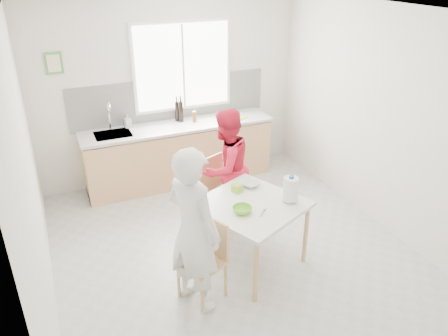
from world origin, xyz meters
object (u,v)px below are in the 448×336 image
at_px(person_white, 194,231).
at_px(bowl_white, 251,184).
at_px(bowl_green, 242,210).
at_px(chair_left, 206,256).
at_px(person_red, 225,168).
at_px(milk_jug, 291,189).
at_px(wine_bottle_a, 181,111).
at_px(dining_table, 251,210).
at_px(chair_far, 218,189).
at_px(wine_bottle_b, 177,111).

relative_size(person_white, bowl_white, 8.29).
relative_size(person_white, bowl_green, 8.38).
distance_m(chair_left, bowl_green, 0.59).
distance_m(person_white, person_red, 1.52).
bearing_deg(person_red, milk_jug, 82.87).
bearing_deg(bowl_green, wine_bottle_a, 86.16).
bearing_deg(person_red, bowl_green, 51.75).
bearing_deg(milk_jug, dining_table, 138.99).
relative_size(dining_table, chair_left, 1.56).
bearing_deg(wine_bottle_a, bowl_green, -93.84).
height_order(chair_left, chair_far, chair_far).
relative_size(chair_left, bowl_green, 4.21).
xyz_separation_m(wine_bottle_a, wine_bottle_b, (-0.04, 0.05, -0.01)).
distance_m(bowl_green, wine_bottle_a, 2.48).
distance_m(milk_jug, wine_bottle_b, 2.55).
bearing_deg(milk_jug, chair_left, 164.40).
xyz_separation_m(bowl_green, wine_bottle_a, (0.17, 2.46, 0.27)).
bearing_deg(dining_table, bowl_white, 63.86).
bearing_deg(wine_bottle_b, person_white, -104.97).
xyz_separation_m(dining_table, bowl_white, (0.17, 0.35, 0.11)).
height_order(chair_left, wine_bottle_a, wine_bottle_a).
height_order(chair_left, person_white, person_white).
distance_m(milk_jug, wine_bottle_a, 2.50).
relative_size(chair_far, milk_jug, 3.19).
bearing_deg(chair_far, bowl_white, -95.02).
bearing_deg(chair_left, bowl_white, 104.24).
xyz_separation_m(person_red, bowl_white, (0.07, -0.55, 0.03)).
distance_m(bowl_green, milk_jug, 0.59).
relative_size(chair_left, wine_bottle_b, 2.84).
height_order(chair_far, bowl_white, chair_far).
bearing_deg(wine_bottle_a, bowl_white, -85.13).
bearing_deg(wine_bottle_a, chair_far, -90.68).
bearing_deg(chair_left, dining_table, 90.00).
bearing_deg(milk_jug, wine_bottle_a, 75.35).
distance_m(person_white, wine_bottle_b, 2.83).
height_order(chair_left, milk_jug, milk_jug).
xyz_separation_m(bowl_white, milk_jug, (0.24, -0.48, 0.13)).
xyz_separation_m(dining_table, wine_bottle_b, (-0.04, 2.39, 0.37)).
xyz_separation_m(chair_far, wine_bottle_b, (-0.03, 1.49, 0.57)).
bearing_deg(milk_jug, person_red, 82.87).
height_order(person_white, wine_bottle_a, person_white).
bearing_deg(dining_table, person_red, 83.80).
bearing_deg(person_red, person_white, 31.07).
xyz_separation_m(dining_table, chair_far, (-0.01, 0.89, -0.19)).
bearing_deg(chair_far, milk_jug, -91.35).
height_order(dining_table, person_white, person_white).
relative_size(chair_left, person_red, 0.55).
height_order(bowl_white, wine_bottle_a, wine_bottle_a).
xyz_separation_m(chair_far, wine_bottle_a, (0.02, 1.45, 0.58)).
bearing_deg(person_white, chair_left, -90.00).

